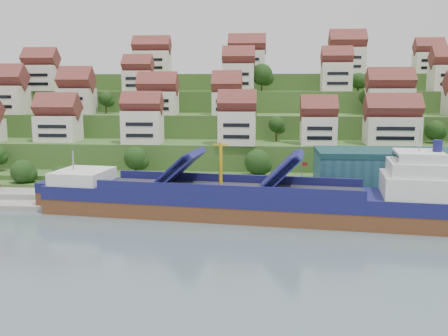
{
  "coord_description": "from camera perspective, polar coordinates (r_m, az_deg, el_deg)",
  "views": [
    {
      "loc": [
        9.4,
        -99.35,
        26.81
      ],
      "look_at": [
        0.49,
        14.0,
        8.0
      ],
      "focal_mm": 40.0,
      "sensor_mm": 36.0,
      "label": 1
    }
  ],
  "objects": [
    {
      "name": "ground",
      "position": [
        103.33,
        -0.88,
        -5.64
      ],
      "size": [
        300.0,
        300.0,
        0.0
      ],
      "primitive_type": "plane",
      "color": "slate",
      "rests_on": "ground"
    },
    {
      "name": "quay",
      "position": [
        117.68,
        9.57,
        -3.36
      ],
      "size": [
        180.0,
        14.0,
        2.2
      ],
      "primitive_type": "cube",
      "color": "gray",
      "rests_on": "ground"
    },
    {
      "name": "hillside",
      "position": [
        203.76,
        1.85,
        4.84
      ],
      "size": [
        260.0,
        128.0,
        31.0
      ],
      "color": "#2D4C1E",
      "rests_on": "ground"
    },
    {
      "name": "hillside_village",
      "position": [
        158.95,
        2.16,
        8.4
      ],
      "size": [
        160.2,
        62.87,
        29.33
      ],
      "color": "silver",
      "rests_on": "ground"
    },
    {
      "name": "hillside_trees",
      "position": [
        145.98,
        -1.62,
        5.5
      ],
      "size": [
        139.99,
        62.65,
        31.6
      ],
      "color": "#1E3F15",
      "rests_on": "ground"
    },
    {
      "name": "flagpole",
      "position": [
        111.49,
        8.91,
        -1.02
      ],
      "size": [
        1.28,
        0.16,
        8.0
      ],
      "color": "gray",
      "rests_on": "quay"
    },
    {
      "name": "cargo_ship",
      "position": [
        102.56,
        3.23,
        -3.77
      ],
      "size": [
        84.03,
        23.17,
        18.49
      ],
      "rotation": [
        0.0,
        0.0,
        -0.13
      ],
      "color": "brown",
      "rests_on": "ground"
    }
  ]
}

